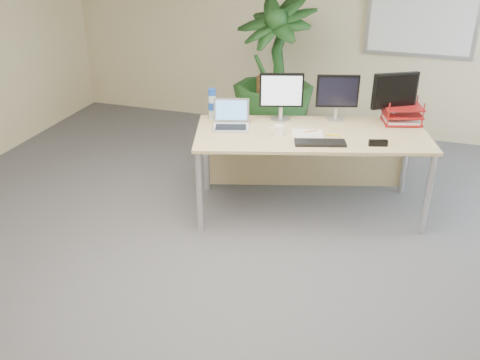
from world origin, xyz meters
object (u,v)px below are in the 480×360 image
(laptop, at_px, (231,120))
(desk, at_px, (309,145))
(monitor_right, at_px, (337,95))
(floor_plant, at_px, (273,93))
(monitor_left, at_px, (281,94))

(laptop, bearing_deg, desk, 14.78)
(monitor_right, distance_m, laptop, 1.06)
(monitor_right, bearing_deg, floor_plant, 133.26)
(desk, relative_size, laptop, 5.64)
(monitor_right, xyz_separation_m, laptop, (-0.93, -0.48, -0.20))
(desk, distance_m, monitor_right, 0.56)
(floor_plant, bearing_deg, laptop, -92.10)
(monitor_left, bearing_deg, monitor_right, 18.54)
(floor_plant, height_order, laptop, floor_plant)
(floor_plant, distance_m, laptop, 1.41)
(desk, bearing_deg, laptop, -165.22)
(monitor_left, distance_m, laptop, 0.55)
(desk, bearing_deg, monitor_left, 161.55)
(desk, distance_m, monitor_left, 0.57)
(floor_plant, relative_size, laptop, 3.63)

